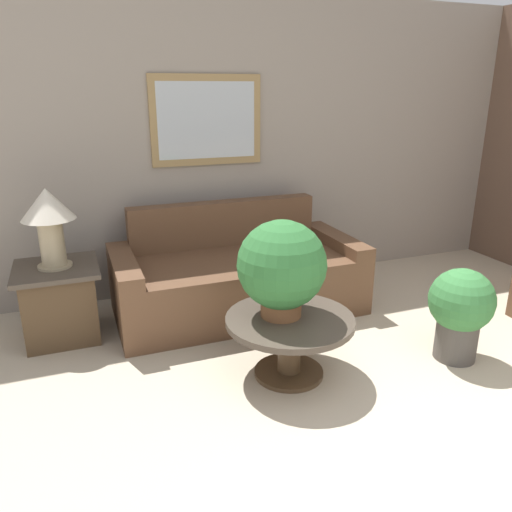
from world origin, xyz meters
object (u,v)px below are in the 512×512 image
object	(u,v)px
side_table	(60,302)
potted_plant_floor	(460,309)
couch_main	(237,277)
table_lamp	(48,215)
potted_plant_on_table	(282,267)
coffee_table	(290,333)

from	to	relation	value
side_table	potted_plant_floor	xyz separation A→B (m)	(2.57, -1.32, 0.09)
couch_main	potted_plant_floor	world-z (taller)	couch_main
table_lamp	potted_plant_on_table	distance (m)	1.72
couch_main	side_table	size ratio (longest dim) A/B	3.40
side_table	potted_plant_floor	world-z (taller)	potted_plant_floor
potted_plant_on_table	potted_plant_floor	bearing A→B (deg)	-12.40
coffee_table	potted_plant_on_table	size ratio (longest dim) A/B	1.32
potted_plant_on_table	potted_plant_floor	xyz separation A→B (m)	(1.22, -0.27, -0.37)
couch_main	table_lamp	world-z (taller)	table_lamp
table_lamp	potted_plant_on_table	world-z (taller)	table_lamp
couch_main	potted_plant_floor	size ratio (longest dim) A/B	3.07
couch_main	potted_plant_floor	distance (m)	1.77
potted_plant_floor	table_lamp	bearing A→B (deg)	152.75
coffee_table	side_table	bearing A→B (deg)	141.49
table_lamp	side_table	bearing A→B (deg)	0.00
coffee_table	side_table	distance (m)	1.77
coffee_table	potted_plant_on_table	distance (m)	0.45
coffee_table	potted_plant_floor	size ratio (longest dim) A/B	1.26
coffee_table	potted_plant_floor	world-z (taller)	potted_plant_floor
couch_main	table_lamp	xyz separation A→B (m)	(-1.40, -0.01, 0.67)
coffee_table	potted_plant_on_table	bearing A→B (deg)	130.63
table_lamp	potted_plant_floor	bearing A→B (deg)	-27.25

